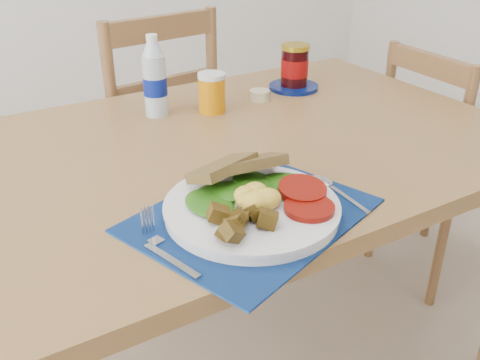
# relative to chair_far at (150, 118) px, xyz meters

# --- Properties ---
(table) EXTENTS (1.40, 0.90, 0.75)m
(table) POSITION_rel_chair_far_xyz_m (-0.07, -0.65, 0.09)
(table) COLOR brown
(table) RESTS_ON ground
(chair_far) EXTENTS (0.47, 0.46, 1.15)m
(chair_far) POSITION_rel_chair_far_xyz_m (0.00, 0.00, 0.00)
(chair_far) COLOR brown
(chair_far) RESTS_ON ground
(chair_end) EXTENTS (0.38, 0.40, 1.02)m
(chair_end) POSITION_rel_chair_far_xyz_m (0.78, -0.58, -0.05)
(chair_end) COLOR brown
(chair_end) RESTS_ON ground
(placemat) EXTENTS (0.48, 0.43, 0.00)m
(placemat) POSITION_rel_chair_far_xyz_m (-0.19, -0.95, 0.17)
(placemat) COLOR black
(placemat) RESTS_ON table
(breakfast_plate) EXTENTS (0.31, 0.31, 0.07)m
(breakfast_plate) POSITION_rel_chair_far_xyz_m (-0.19, -0.96, 0.19)
(breakfast_plate) COLOR silver
(breakfast_plate) RESTS_ON placemat
(fork) EXTENTS (0.05, 0.17, 0.00)m
(fork) POSITION_rel_chair_far_xyz_m (-0.37, -0.97, 0.18)
(fork) COLOR #B2B5BA
(fork) RESTS_ON placemat
(spoon) EXTENTS (0.04, 0.16, 0.00)m
(spoon) POSITION_rel_chair_far_xyz_m (-0.01, -0.95, 0.18)
(spoon) COLOR #B2B5BA
(spoon) RESTS_ON placemat
(water_bottle) EXTENTS (0.06, 0.06, 0.21)m
(water_bottle) POSITION_rel_chair_far_xyz_m (-0.13, -0.40, 0.26)
(water_bottle) COLOR #ADBFCC
(water_bottle) RESTS_ON table
(juice_glass) EXTENTS (0.07, 0.07, 0.10)m
(juice_glass) POSITION_rel_chair_far_xyz_m (0.00, -0.45, 0.22)
(juice_glass) COLOR #CC7605
(juice_glass) RESTS_ON table
(ramekin) EXTENTS (0.06, 0.06, 0.03)m
(ramekin) POSITION_rel_chair_far_xyz_m (0.16, -0.44, 0.18)
(ramekin) COLOR #BFB38C
(ramekin) RESTS_ON table
(jam_on_saucer) EXTENTS (0.15, 0.15, 0.13)m
(jam_on_saucer) POSITION_rel_chair_far_xyz_m (0.30, -0.41, 0.23)
(jam_on_saucer) COLOR #051456
(jam_on_saucer) RESTS_ON table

